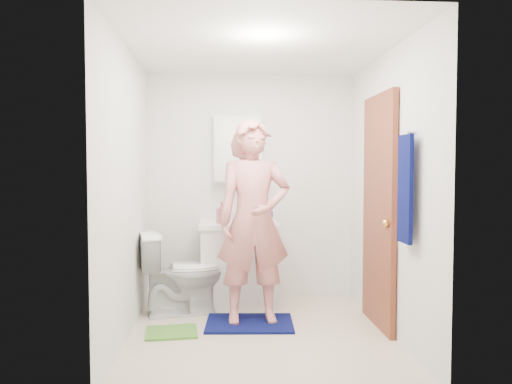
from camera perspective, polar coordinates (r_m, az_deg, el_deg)
floor at (r=4.40m, az=0.45°, el=-15.98°), size 2.20×2.40×0.02m
ceiling at (r=4.28m, az=0.47°, el=16.34°), size 2.20×2.40×0.02m
wall_back at (r=5.38m, az=-0.54°, el=0.60°), size 2.20×0.02×2.40m
wall_front at (r=2.97m, az=2.28°, el=-1.20°), size 2.20×0.02×2.40m
wall_left at (r=4.23m, az=-14.70°, el=-0.09°), size 0.02×2.40×2.40m
wall_right at (r=4.40m, az=15.03°, el=0.01°), size 0.02×2.40×2.40m
vanity_cabinet at (r=5.17m, az=-2.02°, el=-8.43°), size 0.75×0.55×0.80m
countertop at (r=5.10m, az=-2.03°, el=-3.74°), size 0.79×0.59×0.05m
sink_basin at (r=5.10m, az=-2.03°, el=-3.58°), size 0.40×0.40×0.03m
faucet at (r=5.27m, az=-2.10°, el=-2.60°), size 0.03×0.03×0.12m
medicine_cabinet at (r=5.30m, az=-2.13°, el=4.89°), size 0.50×0.12×0.70m
mirror_panel at (r=5.24m, az=-2.10°, el=4.92°), size 0.46×0.01×0.66m
door at (r=4.54m, az=13.85°, el=-2.11°), size 0.05×0.80×2.05m
door_knob at (r=4.23m, az=14.65°, el=-3.49°), size 0.07×0.07×0.07m
towel at (r=3.83m, az=16.69°, el=0.34°), size 0.03×0.24×0.80m
towel_hook at (r=3.85m, az=17.34°, el=6.59°), size 0.06×0.02×0.02m
toilet at (r=4.91m, az=-8.46°, el=-9.08°), size 0.86×0.60×0.80m
bath_mat at (r=4.62m, az=-0.75°, el=-14.77°), size 0.81×0.60×0.02m
green_rug at (r=4.45m, az=-9.62°, el=-15.51°), size 0.46×0.40×0.02m
soap_dispenser at (r=5.01m, az=-3.95°, el=-2.37°), size 0.12×0.12×0.21m
toothbrush_cup at (r=5.20m, az=1.25°, el=-2.74°), size 0.16×0.16×0.11m
man at (r=4.47m, az=-0.26°, el=-3.33°), size 0.69×0.49×1.81m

